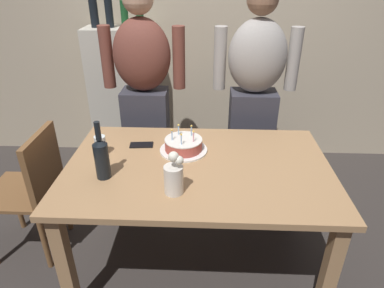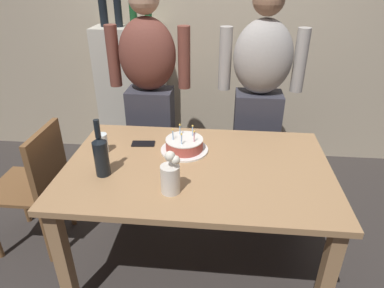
{
  "view_description": "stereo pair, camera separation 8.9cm",
  "coord_description": "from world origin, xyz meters",
  "views": [
    {
      "loc": [
        0.04,
        -1.63,
        1.75
      ],
      "look_at": [
        -0.04,
        0.06,
        0.84
      ],
      "focal_mm": 31.51,
      "sensor_mm": 36.0,
      "label": 1
    },
    {
      "loc": [
        0.13,
        -1.62,
        1.75
      ],
      "look_at": [
        -0.04,
        0.06,
        0.84
      ],
      "focal_mm": 31.51,
      "sensor_mm": 36.0,
      "label": 2
    }
  ],
  "objects": [
    {
      "name": "water_glass_near",
      "position": [
        -0.58,
        0.1,
        0.8
      ],
      "size": [
        0.07,
        0.07,
        0.12
      ],
      "primitive_type": "cylinder",
      "color": "silver",
      "rests_on": "dining_table"
    },
    {
      "name": "person_man_bearded",
      "position": [
        -0.42,
        0.75,
        0.87
      ],
      "size": [
        0.61,
        0.27,
        1.66
      ],
      "rotation": [
        0.0,
        0.0,
        3.14
      ],
      "color": "#33333D",
      "rests_on": "ground_plane"
    },
    {
      "name": "ground_plane",
      "position": [
        0.0,
        0.0,
        0.0
      ],
      "size": [
        10.0,
        10.0,
        0.0
      ],
      "primitive_type": "plane",
      "color": "#332D2B"
    },
    {
      "name": "flower_vase",
      "position": [
        -0.11,
        -0.26,
        0.83
      ],
      "size": [
        0.1,
        0.1,
        0.23
      ],
      "color": "silver",
      "rests_on": "dining_table"
    },
    {
      "name": "shelf_cabinet",
      "position": [
        -0.72,
        1.33,
        0.65
      ],
      "size": [
        0.61,
        0.3,
        1.56
      ],
      "color": "beige",
      "rests_on": "ground_plane"
    },
    {
      "name": "person_woman_cardigan",
      "position": [
        0.39,
        0.75,
        0.87
      ],
      "size": [
        0.61,
        0.27,
        1.66
      ],
      "rotation": [
        0.0,
        0.0,
        3.14
      ],
      "color": "#33333D",
      "rests_on": "ground_plane"
    },
    {
      "name": "birthday_cake",
      "position": [
        -0.09,
        0.16,
        0.78
      ],
      "size": [
        0.29,
        0.29,
        0.15
      ],
      "color": "white",
      "rests_on": "dining_table"
    },
    {
      "name": "dining_table",
      "position": [
        0.0,
        0.0,
        0.64
      ],
      "size": [
        1.5,
        0.96,
        0.74
      ],
      "color": "#A37A51",
      "rests_on": "ground_plane"
    },
    {
      "name": "back_wall",
      "position": [
        0.0,
        1.55,
        1.3
      ],
      "size": [
        5.2,
        0.1,
        2.6
      ],
      "primitive_type": "cube",
      "color": "tan",
      "rests_on": "ground_plane"
    },
    {
      "name": "wine_bottle",
      "position": [
        -0.5,
        -0.14,
        0.86
      ],
      "size": [
        0.08,
        0.08,
        0.32
      ],
      "color": "black",
      "rests_on": "dining_table"
    },
    {
      "name": "cell_phone",
      "position": [
        -0.36,
        0.22,
        0.74
      ],
      "size": [
        0.15,
        0.08,
        0.01
      ],
      "primitive_type": "cube",
      "rotation": [
        0.0,
        0.0,
        0.09
      ],
      "color": "black",
      "rests_on": "dining_table"
    },
    {
      "name": "dining_chair",
      "position": [
        -1.05,
        0.08,
        0.52
      ],
      "size": [
        0.42,
        0.42,
        0.87
      ],
      "rotation": [
        0.0,
        0.0,
        -1.57
      ],
      "color": "brown",
      "rests_on": "ground_plane"
    }
  ]
}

